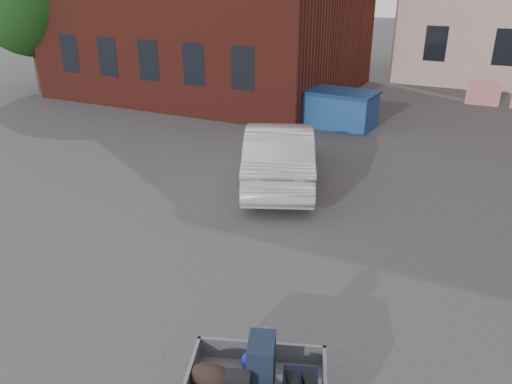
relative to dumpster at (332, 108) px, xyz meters
The scene contains 3 objects.
ground 9.62m from the dumpster, 77.16° to the right, with size 120.00×120.00×0.00m, color #38383A.
dumpster is the anchor object (origin of this frame).
silver_car 5.70m from the dumpster, 85.68° to the right, with size 1.65×4.73×1.56m, color #AFB2B7.
Camera 1 is at (3.10, -7.44, 4.95)m, focal length 35.00 mm.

